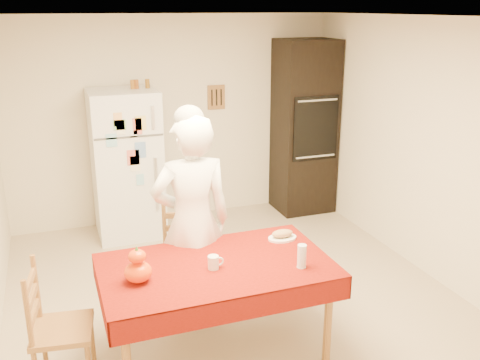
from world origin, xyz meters
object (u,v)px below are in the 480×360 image
pumpkin_lower (138,272)px  wine_glass (302,256)px  coffee_mug (213,262)px  dining_table (216,273)px  chair_far (186,255)px  oven_cabinet (304,127)px  bread_plate (282,238)px  refrigerator (127,164)px  chair_left (52,324)px  seated_woman (192,223)px

pumpkin_lower → wine_glass: wine_glass is taller
coffee_mug → dining_table: bearing=54.8°
chair_far → coffee_mug: bearing=-77.4°
coffee_mug → oven_cabinet: bearing=52.5°
coffee_mug → bread_plate: 0.75m
coffee_mug → pumpkin_lower: pumpkin_lower is taller
oven_cabinet → wine_glass: oven_cabinet is taller
refrigerator → dining_table: refrigerator is taller
dining_table → bread_plate: bread_plate is taller
bread_plate → pumpkin_lower: bearing=-166.0°
refrigerator → chair_left: (-0.91, -2.55, -0.34)m
refrigerator → coffee_mug: (0.22, -2.63, -0.04)m
refrigerator → bread_plate: size_ratio=7.08×
seated_woman → bread_plate: seated_woman is taller
dining_table → chair_far: chair_far is taller
pumpkin_lower → dining_table: bearing=5.7°
coffee_mug → chair_far: bearing=90.3°
pumpkin_lower → oven_cabinet: bearing=45.9°
wine_glass → bread_plate: 0.51m
dining_table → wine_glass: bearing=-23.7°
coffee_mug → bread_plate: size_ratio=0.42×
chair_far → chair_left: same height
dining_table → pumpkin_lower: size_ratio=8.78×
dining_table → chair_far: bearing=93.3°
wine_glass → bread_plate: (0.07, 0.50, -0.08)m
oven_cabinet → coffee_mug: 3.39m
seated_woman → coffee_mug: bearing=92.4°
pumpkin_lower → bread_plate: 1.27m
oven_cabinet → pumpkin_lower: bearing=-134.1°
pumpkin_lower → wine_glass: size_ratio=1.10×
dining_table → coffee_mug: bearing=-125.2°
seated_woman → bread_plate: (0.69, -0.24, -0.13)m
refrigerator → bread_plate: refrigerator is taller
oven_cabinet → coffee_mug: size_ratio=22.00×
refrigerator → coffee_mug: size_ratio=17.00×
seated_woman → wine_glass: size_ratio=10.29×
chair_far → chair_left: 1.35m
chair_left → coffee_mug: (1.14, -0.08, 0.30)m
pumpkin_lower → refrigerator: bearing=83.1°
oven_cabinet → seated_woman: 2.97m
bread_plate → seated_woman: bearing=160.5°
chair_far → pumpkin_lower: chair_far is taller
chair_far → coffee_mug: size_ratio=9.50×
dining_table → chair_left: size_ratio=1.79×
dining_table → wine_glass: wine_glass is taller
chair_far → seated_woman: seated_woman is taller
dining_table → seated_woman: bearing=95.5°
refrigerator → wine_glass: refrigerator is taller
seated_woman → pumpkin_lower: (-0.53, -0.55, -0.07)m
seated_woman → pumpkin_lower: seated_woman is taller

